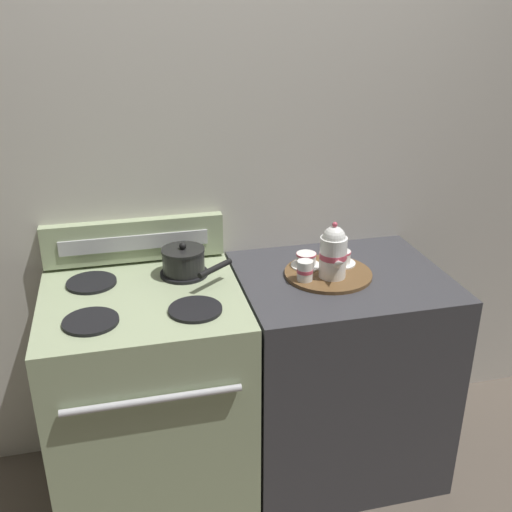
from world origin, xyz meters
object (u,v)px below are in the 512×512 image
(saucepan, at_px, (184,261))
(creamer_jug, at_px, (305,271))
(teapot, at_px, (333,252))
(stove, at_px, (150,398))
(teacup_left, at_px, (306,260))
(serving_tray, at_px, (328,274))
(teacup_right, at_px, (341,257))

(saucepan, distance_m, creamer_jug, 0.46)
(teapot, bearing_deg, stove, 177.74)
(teacup_left, bearing_deg, creamer_jug, -110.20)
(serving_tray, xyz_separation_m, creamer_jug, (-0.11, -0.04, 0.05))
(saucepan, relative_size, teapot, 1.24)
(serving_tray, xyz_separation_m, teacup_right, (0.07, 0.06, 0.03))
(saucepan, relative_size, serving_tray, 0.81)
(serving_tray, relative_size, teacup_right, 2.82)
(teapot, relative_size, teacup_left, 1.83)
(serving_tray, bearing_deg, creamer_jug, -157.84)
(teapot, relative_size, creamer_jug, 2.82)
(teapot, xyz_separation_m, creamer_jug, (-0.11, -0.00, -0.06))
(creamer_jug, bearing_deg, saucepan, 157.36)
(teacup_right, bearing_deg, creamer_jug, -149.72)
(stove, height_order, saucepan, saucepan)
(saucepan, bearing_deg, serving_tray, -13.94)
(serving_tray, height_order, teapot, teapot)
(stove, distance_m, saucepan, 0.55)
(stove, relative_size, teapot, 4.11)
(teapot, height_order, teacup_left, teapot)
(stove, relative_size, serving_tray, 2.67)
(teapot, distance_m, creamer_jug, 0.13)
(teacup_left, height_order, teacup_right, same)
(creamer_jug, bearing_deg, teapot, 2.34)
(teacup_left, bearing_deg, serving_tray, -47.56)
(creamer_jug, bearing_deg, stove, 176.89)
(saucepan, relative_size, teacup_left, 2.27)
(teapot, xyz_separation_m, teacup_right, (0.07, 0.10, -0.07))
(teapot, bearing_deg, serving_tray, 91.76)
(teacup_right, xyz_separation_m, creamer_jug, (-0.18, -0.11, 0.01))
(stove, xyz_separation_m, serving_tray, (0.71, 0.01, 0.45))
(serving_tray, relative_size, teacup_left, 2.82)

